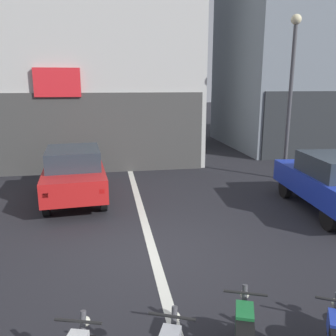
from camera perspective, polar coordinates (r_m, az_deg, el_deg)
The scene contains 7 objects.
ground_plane at distance 7.73m, azimuth -2.33°, elevation -13.83°, with size 120.00×120.00×0.00m, color #232328.
lane_centre_line at distance 13.32m, azimuth -5.74°, elevation -1.99°, with size 0.20×18.00×0.01m, color silver.
building_mid_block at distance 19.39m, azimuth -13.56°, elevation 19.78°, with size 10.22×10.04×11.59m.
car_red_crossing_near at distance 11.29m, azimuth -14.93°, elevation -0.60°, with size 2.07×4.22×1.64m.
car_blue_parked_kerbside at distance 10.90m, azimuth 25.19°, elevation -1.95°, with size 2.06×4.22×1.64m.
car_silver_down_street at distance 18.89m, azimuth -1.96°, elevation 5.40°, with size 2.08×4.23×1.64m.
street_lamp at distance 13.73m, azimuth 19.33°, elevation 13.18°, with size 0.36×0.36×5.88m.
Camera 1 is at (-0.87, -6.81, 3.55)m, focal length 37.69 mm.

